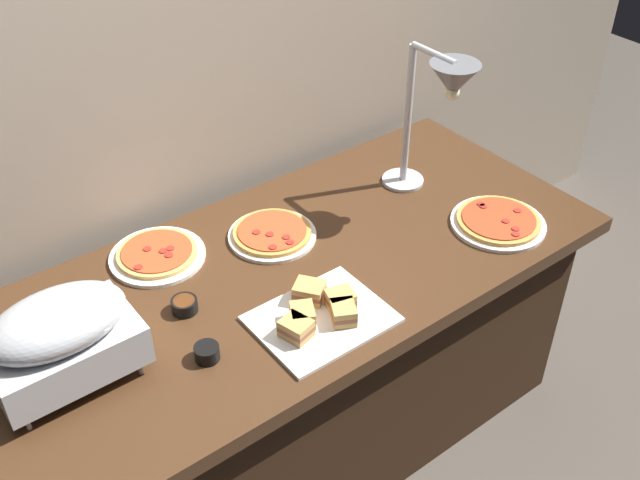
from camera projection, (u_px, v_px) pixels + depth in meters
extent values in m
plane|color=#4C443D|center=(296.00, 434.00, 2.63)|extent=(8.00, 8.00, 0.00)
cube|color=tan|center=(189.00, 67.00, 2.21)|extent=(4.40, 0.04, 2.40)
cube|color=#422816|center=(291.00, 274.00, 2.18)|extent=(1.90, 0.84, 0.05)
cube|color=black|center=(294.00, 364.00, 2.41)|extent=(1.75, 0.74, 0.71)
cylinder|color=#B7BABF|center=(28.00, 423.00, 1.69)|extent=(0.01, 0.01, 0.04)
cylinder|color=#B7BABF|center=(140.00, 367.00, 1.83)|extent=(0.01, 0.01, 0.04)
cylinder|color=#B7BABF|center=(1.00, 376.00, 1.80)|extent=(0.01, 0.01, 0.04)
cylinder|color=#B7BABF|center=(109.00, 327.00, 1.94)|extent=(0.01, 0.01, 0.04)
cube|color=#B7BABF|center=(65.00, 350.00, 1.77)|extent=(0.35, 0.22, 0.11)
ellipsoid|color=#B7BABF|center=(57.00, 322.00, 1.71)|extent=(0.33, 0.21, 0.12)
cylinder|color=#B7BABF|center=(403.00, 180.00, 2.52)|extent=(0.14, 0.14, 0.01)
cylinder|color=#B7BABF|center=(408.00, 116.00, 2.38)|extent=(0.02, 0.02, 0.48)
cylinder|color=#B7BABF|center=(434.00, 54.00, 2.18)|extent=(0.02, 0.17, 0.02)
cone|color=#595B60|center=(454.00, 80.00, 2.15)|extent=(0.15, 0.15, 0.10)
sphere|color=#F9EAB2|center=(452.00, 93.00, 2.18)|extent=(0.04, 0.04, 0.04)
cylinder|color=white|center=(158.00, 256.00, 2.20)|extent=(0.28, 0.28, 0.01)
cylinder|color=#DBA856|center=(157.00, 253.00, 2.19)|extent=(0.24, 0.24, 0.01)
cylinder|color=#B74723|center=(157.00, 251.00, 2.18)|extent=(0.21, 0.21, 0.00)
cylinder|color=maroon|center=(163.00, 251.00, 2.18)|extent=(0.02, 0.02, 0.00)
cylinder|color=maroon|center=(138.00, 267.00, 2.12)|extent=(0.02, 0.02, 0.00)
cylinder|color=maroon|center=(170.00, 248.00, 2.19)|extent=(0.02, 0.02, 0.00)
cylinder|color=maroon|center=(169.00, 255.00, 2.16)|extent=(0.02, 0.02, 0.00)
cylinder|color=maroon|center=(147.00, 249.00, 2.19)|extent=(0.02, 0.02, 0.00)
cylinder|color=white|center=(272.00, 236.00, 2.28)|extent=(0.27, 0.27, 0.01)
cylinder|color=#C68E42|center=(272.00, 232.00, 2.27)|extent=(0.24, 0.24, 0.01)
cylinder|color=#B74723|center=(272.00, 230.00, 2.26)|extent=(0.21, 0.21, 0.00)
cylinder|color=maroon|center=(256.00, 232.00, 2.25)|extent=(0.02, 0.02, 0.00)
cylinder|color=maroon|center=(290.00, 242.00, 2.21)|extent=(0.02, 0.02, 0.00)
cylinder|color=maroon|center=(270.00, 234.00, 2.24)|extent=(0.02, 0.02, 0.00)
cylinder|color=maroon|center=(286.00, 237.00, 2.23)|extent=(0.02, 0.02, 0.00)
cylinder|color=maroon|center=(273.00, 247.00, 2.19)|extent=(0.02, 0.02, 0.00)
cylinder|color=white|center=(498.00, 223.00, 2.33)|extent=(0.30, 0.30, 0.01)
cylinder|color=#C68E42|center=(499.00, 220.00, 2.32)|extent=(0.26, 0.26, 0.01)
cylinder|color=#AD3D1E|center=(499.00, 218.00, 2.31)|extent=(0.23, 0.23, 0.00)
cylinder|color=maroon|center=(506.00, 221.00, 2.30)|extent=(0.02, 0.02, 0.00)
cylinder|color=maroon|center=(518.00, 211.00, 2.34)|extent=(0.02, 0.02, 0.00)
cylinder|color=maroon|center=(483.00, 206.00, 2.36)|extent=(0.02, 0.02, 0.00)
cylinder|color=maroon|center=(481.00, 204.00, 2.37)|extent=(0.02, 0.02, 0.00)
cylinder|color=maroon|center=(516.00, 229.00, 2.26)|extent=(0.02, 0.02, 0.00)
cylinder|color=maroon|center=(516.00, 234.00, 2.24)|extent=(0.02, 0.02, 0.00)
cube|color=white|center=(321.00, 319.00, 1.98)|extent=(0.35, 0.28, 0.01)
cube|color=tan|center=(343.00, 317.00, 1.97)|extent=(0.09, 0.09, 0.02)
cube|color=brown|center=(343.00, 313.00, 1.96)|extent=(0.09, 0.09, 0.01)
cube|color=tan|center=(343.00, 308.00, 1.95)|extent=(0.09, 0.09, 0.02)
cube|color=tan|center=(341.00, 304.00, 2.01)|extent=(0.09, 0.08, 0.02)
cube|color=brown|center=(341.00, 299.00, 2.00)|extent=(0.09, 0.08, 0.01)
cube|color=tan|center=(341.00, 295.00, 1.99)|extent=(0.09, 0.08, 0.02)
cube|color=tan|center=(303.00, 320.00, 1.96)|extent=(0.09, 0.09, 0.02)
cube|color=brown|center=(303.00, 316.00, 1.95)|extent=(0.09, 0.09, 0.01)
cube|color=tan|center=(302.00, 311.00, 1.94)|extent=(0.09, 0.09, 0.02)
cube|color=tan|center=(309.00, 296.00, 2.04)|extent=(0.10, 0.10, 0.02)
cube|color=brown|center=(309.00, 292.00, 2.03)|extent=(0.10, 0.10, 0.01)
cube|color=tan|center=(309.00, 287.00, 2.02)|extent=(0.10, 0.10, 0.02)
cube|color=tan|center=(296.00, 333.00, 1.92)|extent=(0.08, 0.09, 0.02)
cube|color=brown|center=(296.00, 328.00, 1.91)|extent=(0.08, 0.09, 0.01)
cube|color=tan|center=(296.00, 324.00, 1.90)|extent=(0.08, 0.09, 0.02)
cylinder|color=black|center=(184.00, 305.00, 2.01)|extent=(0.07, 0.07, 0.04)
cylinder|color=#562D14|center=(184.00, 301.00, 2.00)|extent=(0.06, 0.06, 0.01)
cylinder|color=black|center=(207.00, 353.00, 1.87)|extent=(0.06, 0.06, 0.04)
cylinder|color=gold|center=(206.00, 348.00, 1.85)|extent=(0.05, 0.05, 0.01)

